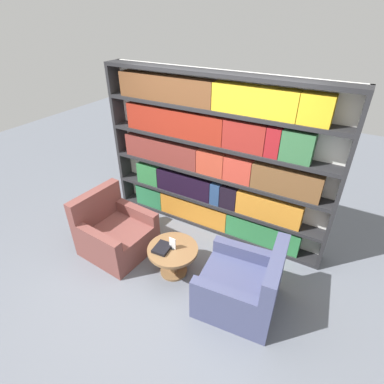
% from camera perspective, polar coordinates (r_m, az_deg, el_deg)
% --- Properties ---
extents(ground_plane, '(14.00, 14.00, 0.00)m').
position_cam_1_polar(ground_plane, '(4.07, -4.66, -15.77)').
color(ground_plane, slate).
extents(bookshelf, '(3.37, 0.30, 2.34)m').
position_cam_1_polar(bookshelf, '(4.26, 4.01, 6.15)').
color(bookshelf, silver).
rests_on(bookshelf, ground_plane).
extents(armchair_left, '(0.92, 0.89, 0.86)m').
position_cam_1_polar(armchair_left, '(4.39, -14.47, -7.56)').
color(armchair_left, brown).
rests_on(armchair_left, ground_plane).
extents(armchair_right, '(0.94, 0.91, 0.86)m').
position_cam_1_polar(armchair_right, '(3.62, 9.59, -17.36)').
color(armchair_right, '#42476B').
rests_on(armchair_right, ground_plane).
extents(coffee_table, '(0.64, 0.64, 0.41)m').
position_cam_1_polar(coffee_table, '(3.92, -3.64, -11.90)').
color(coffee_table, brown).
rests_on(coffee_table, ground_plane).
extents(table_sign, '(0.09, 0.06, 0.16)m').
position_cam_1_polar(table_sign, '(3.79, -3.73, -9.87)').
color(table_sign, black).
rests_on(table_sign, coffee_table).
extents(stray_book, '(0.21, 0.25, 0.04)m').
position_cam_1_polar(stray_book, '(3.82, -5.68, -10.56)').
color(stray_book, black).
rests_on(stray_book, coffee_table).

